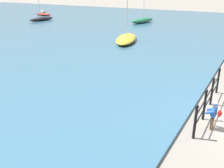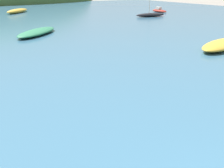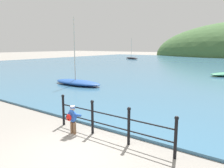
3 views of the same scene
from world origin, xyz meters
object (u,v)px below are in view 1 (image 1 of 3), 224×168
Objects in this scene: child_in_coat at (214,113)px; boat_green_fishing at (41,19)px; boat_white_sailboat at (43,14)px; boat_red_dinghy at (142,20)px; boat_twin_mast at (126,39)px.

boat_green_fishing is at bearing 54.54° from child_in_coat.
boat_red_dinghy is at bearing -89.80° from boat_white_sailboat.
child_in_coat is at bearing -151.11° from boat_red_dinghy.
boat_twin_mast is at bearing -119.11° from boat_white_sailboat.
boat_red_dinghy reaches higher than boat_green_fishing.
child_in_coat is at bearing -141.34° from boat_twin_mast.
boat_red_dinghy is at bearing -69.56° from boat_green_fishing.
boat_green_fishing is 6.20m from boat_white_sailboat.
boat_white_sailboat is (-0.06, 16.75, -0.10)m from boat_red_dinghy.
boat_twin_mast is 23.08m from boat_white_sailboat.
boat_red_dinghy is at bearing 28.89° from child_in_coat.
boat_white_sailboat is (11.23, 20.16, -0.02)m from boat_twin_mast.
boat_twin_mast reaches higher than boat_red_dinghy.
child_in_coat is 0.17× the size of boat_twin_mast.
boat_red_dinghy is 1.70× the size of boat_white_sailboat.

